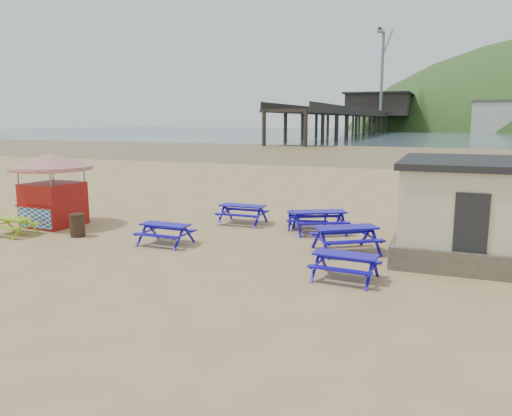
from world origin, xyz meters
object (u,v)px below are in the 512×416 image
at_px(picnic_table_blue_a, 243,214).
at_px(litter_bin, 77,225).
at_px(picnic_table_blue_b, 308,220).
at_px(ice_cream_kiosk, 52,180).
at_px(picnic_table_yellow, 13,226).

distance_m(picnic_table_blue_a, litter_bin, 6.69).
xyz_separation_m(picnic_table_blue_b, ice_cream_kiosk, (-10.13, -3.25, 1.58)).
relative_size(picnic_table_blue_b, ice_cream_kiosk, 0.53).
height_order(picnic_table_blue_b, ice_cream_kiosk, ice_cream_kiosk).
bearing_deg(picnic_table_yellow, picnic_table_blue_b, 31.76).
xyz_separation_m(picnic_table_blue_a, picnic_table_blue_b, (2.86, 0.06, -0.06)).
bearing_deg(picnic_table_blue_a, ice_cream_kiosk, -156.69).
xyz_separation_m(picnic_table_yellow, litter_bin, (2.51, 0.67, 0.11)).
relative_size(picnic_table_yellow, ice_cream_kiosk, 0.47).
relative_size(picnic_table_yellow, litter_bin, 1.96).
bearing_deg(picnic_table_yellow, litter_bin, 19.87).
bearing_deg(picnic_table_blue_a, picnic_table_blue_b, 0.95).
xyz_separation_m(picnic_table_blue_b, litter_bin, (-7.81, -4.56, 0.10)).
bearing_deg(ice_cream_kiosk, litter_bin, -25.53).
relative_size(picnic_table_blue_b, litter_bin, 2.19).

